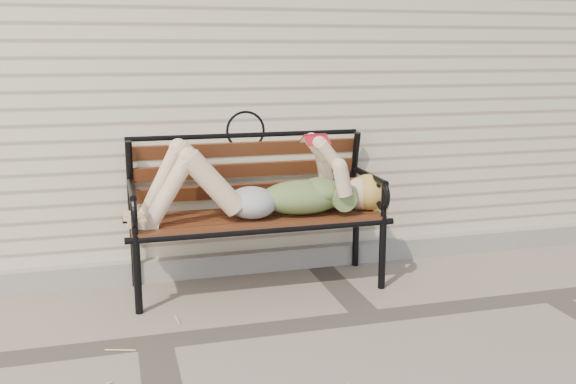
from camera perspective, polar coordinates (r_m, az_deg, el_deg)
name	(u,v)px	position (r m, az deg, el deg)	size (l,w,h in m)	color
ground	(155,342)	(3.65, -11.73, -12.92)	(80.00, 80.00, 0.00)	gray
house_wall	(126,55)	(6.30, -14.25, 11.71)	(8.00, 4.00, 3.00)	beige
foundation_strip	(145,271)	(4.52, -12.62, -6.85)	(8.00, 0.10, 0.15)	gray
garden_bench	(253,189)	(4.26, -3.10, 0.28)	(1.79, 0.71, 1.16)	black
reading_woman	(260,187)	(4.12, -2.49, 0.42)	(1.69, 0.38, 0.53)	#0B3F4D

